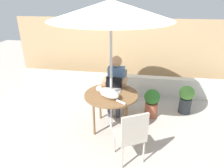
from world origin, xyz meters
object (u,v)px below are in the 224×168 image
object	(u,v)px
person_seated	(116,82)
cat	(108,93)
chair_occupied	(117,86)
laptop	(113,86)
potted_plant_by_chair	(186,98)
chair_empty	(132,134)
patio_umbrella	(111,10)
potted_plant_near_fence	(152,102)
patio_table	(111,97)

from	to	relation	value
person_seated	cat	size ratio (longest dim) A/B	2.16
chair_occupied	laptop	world-z (taller)	laptop
cat	potted_plant_by_chair	world-z (taller)	cat
chair_empty	laptop	xyz separation A→B (m)	(-0.42, 1.01, 0.26)
patio_umbrella	cat	size ratio (longest dim) A/B	4.02
potted_plant_near_fence	potted_plant_by_chair	distance (m)	0.76
person_seated	chair_occupied	bearing A→B (deg)	90.00
chair_empty	laptop	size ratio (longest dim) A/B	2.93
chair_occupied	chair_empty	world-z (taller)	same
patio_table	person_seated	distance (m)	0.60
patio_table	laptop	bearing A→B (deg)	87.38
chair_occupied	potted_plant_by_chair	world-z (taller)	chair_occupied
person_seated	potted_plant_by_chair	size ratio (longest dim) A/B	1.99
potted_plant_near_fence	patio_umbrella	bearing A→B (deg)	-145.59
patio_table	cat	distance (m)	0.20
patio_umbrella	person_seated	size ratio (longest dim) A/B	1.86
chair_occupied	laptop	bearing A→B (deg)	-89.03
laptop	potted_plant_near_fence	distance (m)	0.92
patio_umbrella	potted_plant_near_fence	bearing A→B (deg)	34.41
patio_umbrella	chair_empty	distance (m)	1.85
patio_table	patio_umbrella	distance (m)	1.47
chair_occupied	cat	xyz separation A→B (m)	(-0.03, -0.90, 0.28)
potted_plant_near_fence	potted_plant_by_chair	xyz separation A→B (m)	(0.71, 0.27, 0.01)
chair_empty	laptop	distance (m)	1.13
patio_table	person_seated	size ratio (longest dim) A/B	0.79
chair_occupied	potted_plant_near_fence	distance (m)	0.81
cat	potted_plant_near_fence	size ratio (longest dim) A/B	0.93
patio_umbrella	cat	world-z (taller)	patio_umbrella
person_seated	cat	world-z (taller)	person_seated
patio_umbrella	person_seated	xyz separation A→B (m)	(0.00, 0.60, -1.44)
chair_occupied	potted_plant_by_chair	size ratio (longest dim) A/B	1.43
laptop	potted_plant_by_chair	bearing A→B (deg)	21.60
potted_plant_near_fence	cat	bearing A→B (deg)	-140.20
person_seated	potted_plant_by_chair	distance (m)	1.52
chair_empty	potted_plant_by_chair	xyz separation A→B (m)	(1.04, 1.59, -0.18)
cat	potted_plant_by_chair	size ratio (longest dim) A/B	0.92
chair_empty	potted_plant_near_fence	distance (m)	1.38
chair_empty	cat	size ratio (longest dim) A/B	1.56
patio_umbrella	laptop	size ratio (longest dim) A/B	7.55
person_seated	cat	bearing A→B (deg)	-92.44
patio_umbrella	chair_empty	xyz separation A→B (m)	(0.43, -0.81, -1.61)
cat	potted_plant_near_fence	xyz separation A→B (m)	(0.78, 0.65, -0.46)
chair_occupied	chair_empty	size ratio (longest dim) A/B	1.00
patio_umbrella	potted_plant_near_fence	xyz separation A→B (m)	(0.75, 0.52, -1.79)
chair_occupied	potted_plant_near_fence	world-z (taller)	chair_occupied
laptop	potted_plant_by_chair	xyz separation A→B (m)	(1.46, 0.58, -0.43)
laptop	potted_plant_by_chair	world-z (taller)	laptop
patio_umbrella	potted_plant_by_chair	size ratio (longest dim) A/B	3.69
patio_table	person_seated	world-z (taller)	person_seated
potted_plant_by_chair	chair_occupied	bearing A→B (deg)	-179.11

